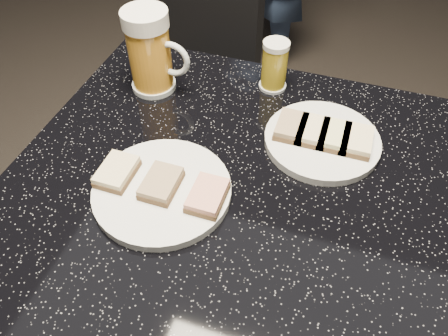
# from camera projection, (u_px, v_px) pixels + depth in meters

# --- Properties ---
(plate_large) EXTENTS (0.21, 0.21, 0.01)m
(plate_large) POSITION_uv_depth(u_px,v_px,m) (162.00, 190.00, 0.67)
(plate_large) COLOR white
(plate_large) RESTS_ON table
(plate_small) EXTENTS (0.20, 0.20, 0.01)m
(plate_small) POSITION_uv_depth(u_px,v_px,m) (322.00, 140.00, 0.74)
(plate_small) COLOR silver
(plate_small) RESTS_ON table
(table) EXTENTS (0.70, 0.70, 0.75)m
(table) POSITION_uv_depth(u_px,v_px,m) (224.00, 269.00, 0.86)
(table) COLOR black
(table) RESTS_ON floor
(beer_mug) EXTENTS (0.12, 0.09, 0.16)m
(beer_mug) POSITION_uv_depth(u_px,v_px,m) (150.00, 52.00, 0.80)
(beer_mug) COLOR silver
(beer_mug) RESTS_ON table
(beer_tumbler) EXTENTS (0.05, 0.05, 0.10)m
(beer_tumbler) POSITION_uv_depth(u_px,v_px,m) (274.00, 66.00, 0.82)
(beer_tumbler) COLOR silver
(beer_tumbler) RESTS_ON table
(chair) EXTENTS (0.48, 0.48, 0.85)m
(chair) POSITION_uv_depth(u_px,v_px,m) (181.00, 94.00, 1.25)
(chair) COLOR black
(chair) RESTS_ON floor
(canapes_on_plate_large) EXTENTS (0.20, 0.07, 0.02)m
(canapes_on_plate_large) POSITION_uv_depth(u_px,v_px,m) (161.00, 183.00, 0.66)
(canapes_on_plate_large) COLOR #4C3521
(canapes_on_plate_large) RESTS_ON plate_large
(canapes_on_plate_small) EXTENTS (0.16, 0.07, 0.02)m
(canapes_on_plate_small) POSITION_uv_depth(u_px,v_px,m) (324.00, 133.00, 0.73)
(canapes_on_plate_small) COLOR #4C3521
(canapes_on_plate_small) RESTS_ON plate_small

